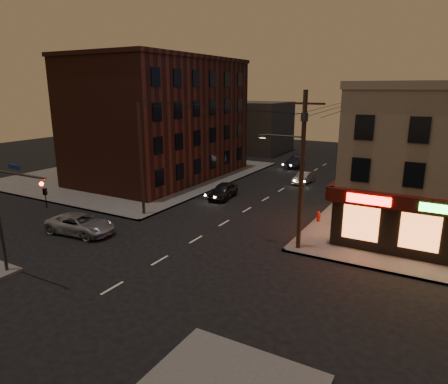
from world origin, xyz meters
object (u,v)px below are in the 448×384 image
Objects in this scene: suv_cross at (81,224)px; fire_hydrant at (318,216)px; sedan_far at (295,162)px; sedan_mid at (304,178)px; sedan_near at (223,191)px.

suv_cross reaches higher than fire_hydrant.
suv_cross is 31.83m from sedan_far.
sedan_far reaches higher than sedan_mid.
suv_cross is at bearing -104.56° from sedan_far.
sedan_mid is at bearing 113.48° from fire_hydrant.
suv_cross is at bearing -113.84° from sedan_near.
sedan_near reaches higher than suv_cross.
sedan_near is 18.05m from sedan_far.
sedan_far is 5.86× the size of fire_hydrant.
sedan_mid is 13.46m from fire_hydrant.
sedan_far is at bearing 81.51° from sedan_near.
sedan_mid is (4.70, 9.67, -0.12)m from sedan_near.
sedan_mid is at bearing -26.68° from suv_cross.
sedan_far is at bearing 120.78° from sedan_mid.
sedan_far is at bearing 114.41° from fire_hydrant.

